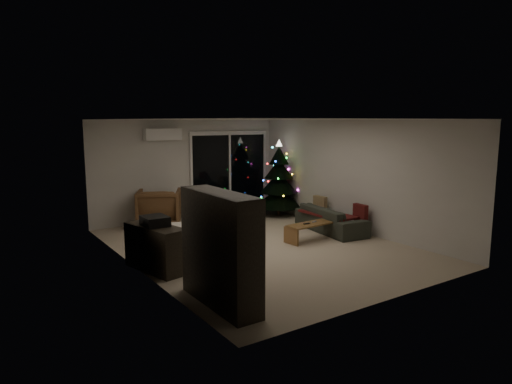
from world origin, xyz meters
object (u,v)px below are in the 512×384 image
Objects in this scene: bookshelf at (208,251)px; media_cabinet at (156,248)px; sofa at (331,219)px; christmas_tree at (279,178)px; coffee_table at (312,232)px; armchair at (159,208)px.

bookshelf is 1.27× the size of media_cabinet.
bookshelf is 0.81× the size of sofa.
sofa is at bearing -92.32° from christmas_tree.
media_cabinet is 1.04× the size of coffee_table.
armchair is (1.24, 4.78, -0.32)m from bookshelf.
media_cabinet is 3.42m from coffee_table.
media_cabinet is (0.00, 1.85, -0.39)m from bookshelf.
armchair is at bearing 171.84° from christmas_tree.
armchair is at bearing 122.61° from coffee_table.
coffee_table is (-0.89, -0.38, -0.09)m from sofa.
coffee_table is at bearing 154.18° from armchair.
armchair is 3.22m from christmas_tree.
sofa is 1.64× the size of coffee_table.
bookshelf is 4.95m from armchair.
sofa is at bearing 29.71° from bookshelf.
bookshelf is at bearing -102.54° from media_cabinet.
coffee_table is (3.41, 0.01, -0.19)m from media_cabinet.
armchair reaches higher than coffee_table.
sofa is 0.96× the size of christmas_tree.
bookshelf is at bearing 125.46° from sofa.
bookshelf is 6.17m from christmas_tree.
sofa is at bearing 19.45° from coffee_table.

